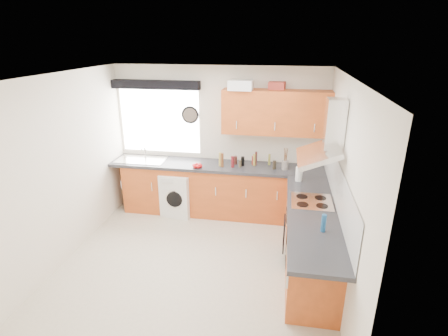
% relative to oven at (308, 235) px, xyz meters
% --- Properties ---
extents(ground_plane, '(3.60, 3.60, 0.00)m').
position_rel_oven_xyz_m(ground_plane, '(-1.50, -0.30, -0.42)').
color(ground_plane, beige).
extents(ceiling, '(3.60, 3.60, 0.02)m').
position_rel_oven_xyz_m(ceiling, '(-1.50, -0.30, 2.08)').
color(ceiling, white).
rests_on(ceiling, wall_back).
extents(wall_back, '(3.60, 0.02, 2.50)m').
position_rel_oven_xyz_m(wall_back, '(-1.50, 1.50, 0.82)').
color(wall_back, silver).
rests_on(wall_back, ground_plane).
extents(wall_front, '(3.60, 0.02, 2.50)m').
position_rel_oven_xyz_m(wall_front, '(-1.50, -2.10, 0.82)').
color(wall_front, silver).
rests_on(wall_front, ground_plane).
extents(wall_left, '(0.02, 3.60, 2.50)m').
position_rel_oven_xyz_m(wall_left, '(-3.30, -0.30, 0.82)').
color(wall_left, silver).
rests_on(wall_left, ground_plane).
extents(wall_right, '(0.02, 3.60, 2.50)m').
position_rel_oven_xyz_m(wall_right, '(0.30, -0.30, 0.82)').
color(wall_right, silver).
rests_on(wall_right, ground_plane).
extents(window, '(1.40, 0.02, 1.10)m').
position_rel_oven_xyz_m(window, '(-2.55, 1.49, 1.12)').
color(window, white).
rests_on(window, wall_back).
extents(window_blind, '(1.50, 0.18, 0.14)m').
position_rel_oven_xyz_m(window_blind, '(-2.55, 1.40, 1.76)').
color(window_blind, black).
rests_on(window_blind, wall_back).
extents(splashback, '(0.01, 3.00, 0.54)m').
position_rel_oven_xyz_m(splashback, '(0.29, 0.00, 0.75)').
color(splashback, white).
rests_on(splashback, wall_right).
extents(base_cab_back, '(3.00, 0.58, 0.86)m').
position_rel_oven_xyz_m(base_cab_back, '(-1.60, 1.21, 0.01)').
color(base_cab_back, '#A74619').
rests_on(base_cab_back, ground_plane).
extents(base_cab_corner, '(0.60, 0.60, 0.86)m').
position_rel_oven_xyz_m(base_cab_corner, '(0.00, 1.20, 0.01)').
color(base_cab_corner, '#A74619').
rests_on(base_cab_corner, ground_plane).
extents(base_cab_right, '(0.58, 2.10, 0.86)m').
position_rel_oven_xyz_m(base_cab_right, '(0.01, -0.15, 0.01)').
color(base_cab_right, '#A74619').
rests_on(base_cab_right, ground_plane).
extents(worktop_back, '(3.60, 0.62, 0.05)m').
position_rel_oven_xyz_m(worktop_back, '(-1.50, 1.20, 0.46)').
color(worktop_back, '#252529').
rests_on(worktop_back, base_cab_back).
extents(worktop_right, '(0.62, 2.42, 0.05)m').
position_rel_oven_xyz_m(worktop_right, '(0.00, -0.30, 0.46)').
color(worktop_right, '#252529').
rests_on(worktop_right, base_cab_right).
extents(sink, '(0.84, 0.46, 0.10)m').
position_rel_oven_xyz_m(sink, '(-2.83, 1.20, 0.52)').
color(sink, silver).
rests_on(sink, worktop_back).
extents(oven, '(0.56, 0.58, 0.85)m').
position_rel_oven_xyz_m(oven, '(0.00, 0.00, 0.00)').
color(oven, black).
rests_on(oven, ground_plane).
extents(hob_plate, '(0.52, 0.52, 0.01)m').
position_rel_oven_xyz_m(hob_plate, '(0.00, 0.00, 0.49)').
color(hob_plate, silver).
rests_on(hob_plate, worktop_right).
extents(extractor_hood, '(0.52, 0.78, 0.66)m').
position_rel_oven_xyz_m(extractor_hood, '(0.10, -0.00, 1.34)').
color(extractor_hood, silver).
rests_on(extractor_hood, wall_right).
extents(upper_cabinets, '(1.70, 0.35, 0.70)m').
position_rel_oven_xyz_m(upper_cabinets, '(-0.55, 1.32, 1.38)').
color(upper_cabinets, '#A74619').
rests_on(upper_cabinets, wall_back).
extents(washing_machine, '(0.58, 0.57, 0.76)m').
position_rel_oven_xyz_m(washing_machine, '(-2.14, 1.10, -0.05)').
color(washing_machine, white).
rests_on(washing_machine, ground_plane).
extents(wall_clock, '(0.30, 0.04, 0.30)m').
position_rel_oven_xyz_m(wall_clock, '(-2.00, 1.48, 1.25)').
color(wall_clock, black).
rests_on(wall_clock, wall_back).
extents(casserole, '(0.37, 0.27, 0.15)m').
position_rel_oven_xyz_m(casserole, '(-1.11, 1.22, 1.80)').
color(casserole, white).
rests_on(casserole, upper_cabinets).
extents(storage_box, '(0.27, 0.24, 0.11)m').
position_rel_oven_xyz_m(storage_box, '(-0.56, 1.42, 1.78)').
color(storage_box, '#A8382C').
rests_on(storage_box, upper_cabinets).
extents(utensil_pot, '(0.12, 0.12, 0.15)m').
position_rel_oven_xyz_m(utensil_pot, '(-0.36, 1.16, 0.56)').
color(utensil_pot, slate).
rests_on(utensil_pot, worktop_back).
extents(kitchen_roll, '(0.12, 0.12, 0.22)m').
position_rel_oven_xyz_m(kitchen_roll, '(-0.15, 0.71, 0.59)').
color(kitchen_roll, white).
rests_on(kitchen_roll, worktop_right).
extents(tomato_cluster, '(0.16, 0.16, 0.06)m').
position_rel_oven_xyz_m(tomato_cluster, '(-1.77, 1.00, 0.52)').
color(tomato_cluster, red).
rests_on(tomato_cluster, worktop_back).
extents(jar_0, '(0.04, 0.04, 0.19)m').
position_rel_oven_xyz_m(jar_0, '(-0.62, 1.33, 0.58)').
color(jar_0, olive).
rests_on(jar_0, worktop_back).
extents(jar_1, '(0.06, 0.06, 0.14)m').
position_rel_oven_xyz_m(jar_1, '(-1.18, 1.27, 0.55)').
color(jar_1, '#451E18').
rests_on(jar_1, worktop_back).
extents(jar_2, '(0.05, 0.05, 0.14)m').
position_rel_oven_xyz_m(jar_2, '(-0.52, 1.14, 0.56)').
color(jar_2, black).
rests_on(jar_2, worktop_back).
extents(jar_3, '(0.06, 0.06, 0.19)m').
position_rel_oven_xyz_m(jar_3, '(-1.21, 1.12, 0.58)').
color(jar_3, '#5B1317').
rests_on(jar_3, worktop_back).
extents(jar_4, '(0.04, 0.04, 0.20)m').
position_rel_oven_xyz_m(jar_4, '(-0.86, 1.24, 0.59)').
color(jar_4, olive).
rests_on(jar_4, worktop_back).
extents(jar_5, '(0.06, 0.06, 0.15)m').
position_rel_oven_xyz_m(jar_5, '(-1.05, 1.22, 0.56)').
color(jar_5, black).
rests_on(jar_5, worktop_back).
extents(jar_6, '(0.06, 0.06, 0.15)m').
position_rel_oven_xyz_m(jar_6, '(-0.88, 1.30, 0.56)').
color(jar_6, maroon).
rests_on(jar_6, worktop_back).
extents(jar_7, '(0.05, 0.05, 0.23)m').
position_rel_oven_xyz_m(jar_7, '(-1.38, 1.10, 0.60)').
color(jar_7, brown).
rests_on(jar_7, worktop_back).
extents(jar_8, '(0.05, 0.05, 0.23)m').
position_rel_oven_xyz_m(jar_8, '(-1.42, 1.14, 0.60)').
color(jar_8, '#A78E39').
rests_on(jar_8, worktop_back).
extents(jar_9, '(0.04, 0.04, 0.23)m').
position_rel_oven_xyz_m(jar_9, '(-0.84, 1.29, 0.60)').
color(jar_9, '#4D1F1B').
rests_on(jar_9, worktop_back).
extents(jar_10, '(0.04, 0.04, 0.12)m').
position_rel_oven_xyz_m(jar_10, '(-1.08, 1.14, 0.54)').
color(jar_10, '#413724').
rests_on(jar_10, worktop_back).
extents(bottle_0, '(0.05, 0.05, 0.20)m').
position_rel_oven_xyz_m(bottle_0, '(0.07, -0.73, 0.59)').
color(bottle_0, navy).
rests_on(bottle_0, worktop_right).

